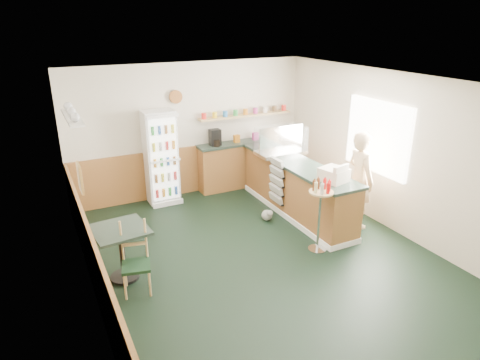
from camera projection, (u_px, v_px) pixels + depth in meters
ground at (261, 255)px, 6.72m from camera, size 6.00×6.00×0.00m
room_envelope at (227, 152)px, 6.69m from camera, size 5.04×6.02×2.72m
service_counter at (296, 191)px, 8.02m from camera, size 0.68×3.01×1.01m
back_counter at (246, 161)px, 9.36m from camera, size 2.24×0.42×1.69m
drinks_fridge at (161, 158)px, 8.38m from camera, size 0.61×0.53×1.85m
display_case at (281, 141)px, 8.22m from camera, size 0.95×0.50×0.54m
cash_register at (334, 175)px, 6.92m from camera, size 0.46×0.48×0.22m
shopkeeper at (360, 180)px, 7.42m from camera, size 0.47×0.61×1.73m
condiment_stand at (320, 205)px, 6.61m from camera, size 0.38×0.38×1.19m
newspaper_rack at (277, 181)px, 7.91m from camera, size 0.09×0.44×0.87m
cafe_table at (121, 244)px, 5.95m from camera, size 0.79×0.79×0.79m
cafe_chair at (134, 255)px, 5.74m from camera, size 0.44×0.44×1.00m
dog_doorstop at (267, 215)px, 7.83m from camera, size 0.20×0.26×0.24m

